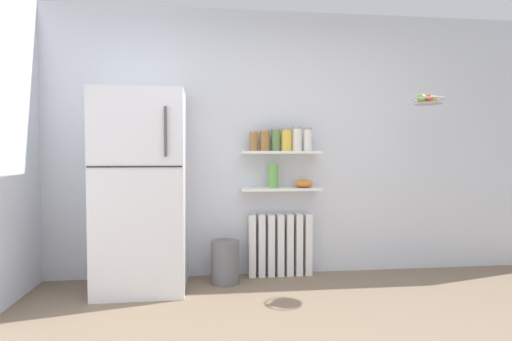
{
  "coord_description": "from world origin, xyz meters",
  "views": [
    {
      "loc": [
        -0.66,
        -2.04,
        1.2
      ],
      "look_at": [
        -0.23,
        1.6,
        1.05
      ],
      "focal_mm": 28.9,
      "sensor_mm": 36.0,
      "label": 1
    }
  ],
  "objects_px": {
    "storage_jar_1": "(265,140)",
    "shelf_bowl": "(304,183)",
    "storage_jar_0": "(254,141)",
    "storage_jar_2": "(275,140)",
    "storage_jar_4": "(297,139)",
    "radiator": "(280,245)",
    "storage_jar_5": "(308,140)",
    "vase": "(273,176)",
    "storage_jar_3": "(286,140)",
    "refrigerator": "(142,191)",
    "trash_bin": "(225,262)",
    "hanging_fruit_basket": "(427,100)"
  },
  "relations": [
    {
      "from": "storage_jar_1",
      "to": "shelf_bowl",
      "type": "bearing_deg",
      "value": -0.0
    },
    {
      "from": "storage_jar_0",
      "to": "shelf_bowl",
      "type": "relative_size",
      "value": 1.09
    },
    {
      "from": "storage_jar_2",
      "to": "storage_jar_4",
      "type": "xyz_separation_m",
      "value": [
        0.21,
        0.0,
        0.0
      ]
    },
    {
      "from": "radiator",
      "to": "storage_jar_5",
      "type": "height_order",
      "value": "storage_jar_5"
    },
    {
      "from": "storage_jar_4",
      "to": "vase",
      "type": "bearing_deg",
      "value": 180.0
    },
    {
      "from": "storage_jar_3",
      "to": "shelf_bowl",
      "type": "relative_size",
      "value": 1.22
    },
    {
      "from": "refrigerator",
      "to": "trash_bin",
      "type": "bearing_deg",
      "value": 6.34
    },
    {
      "from": "storage_jar_1",
      "to": "vase",
      "type": "distance_m",
      "value": 0.35
    },
    {
      "from": "radiator",
      "to": "storage_jar_1",
      "type": "bearing_deg",
      "value": -169.28
    },
    {
      "from": "storage_jar_1",
      "to": "trash_bin",
      "type": "relative_size",
      "value": 0.53
    },
    {
      "from": "storage_jar_0",
      "to": "vase",
      "type": "xyz_separation_m",
      "value": [
        0.19,
        -0.0,
        -0.34
      ]
    },
    {
      "from": "refrigerator",
      "to": "storage_jar_2",
      "type": "xyz_separation_m",
      "value": [
        1.23,
        0.22,
        0.47
      ]
    },
    {
      "from": "radiator",
      "to": "storage_jar_2",
      "type": "relative_size",
      "value": 2.76
    },
    {
      "from": "radiator",
      "to": "shelf_bowl",
      "type": "distance_m",
      "value": 0.65
    },
    {
      "from": "storage_jar_0",
      "to": "storage_jar_3",
      "type": "height_order",
      "value": "storage_jar_3"
    },
    {
      "from": "storage_jar_5",
      "to": "shelf_bowl",
      "type": "distance_m",
      "value": 0.43
    },
    {
      "from": "hanging_fruit_basket",
      "to": "storage_jar_5",
      "type": "bearing_deg",
      "value": 160.47
    },
    {
      "from": "refrigerator",
      "to": "storage_jar_1",
      "type": "relative_size",
      "value": 8.41
    },
    {
      "from": "storage_jar_1",
      "to": "shelf_bowl",
      "type": "relative_size",
      "value": 1.15
    },
    {
      "from": "storage_jar_1",
      "to": "shelf_bowl",
      "type": "height_order",
      "value": "storage_jar_1"
    },
    {
      "from": "radiator",
      "to": "storage_jar_2",
      "type": "height_order",
      "value": "storage_jar_2"
    },
    {
      "from": "radiator",
      "to": "storage_jar_4",
      "type": "bearing_deg",
      "value": -10.72
    },
    {
      "from": "storage_jar_0",
      "to": "storage_jar_4",
      "type": "distance_m",
      "value": 0.42
    },
    {
      "from": "vase",
      "to": "hanging_fruit_basket",
      "type": "bearing_deg",
      "value": -14.93
    },
    {
      "from": "shelf_bowl",
      "to": "radiator",
      "type": "bearing_deg",
      "value": 172.5
    },
    {
      "from": "vase",
      "to": "trash_bin",
      "type": "distance_m",
      "value": 0.93
    },
    {
      "from": "storage_jar_1",
      "to": "storage_jar_3",
      "type": "bearing_deg",
      "value": -0.0
    },
    {
      "from": "storage_jar_1",
      "to": "storage_jar_2",
      "type": "distance_m",
      "value": 0.11
    },
    {
      "from": "storage_jar_2",
      "to": "shelf_bowl",
      "type": "distance_m",
      "value": 0.51
    },
    {
      "from": "refrigerator",
      "to": "storage_jar_5",
      "type": "relative_size",
      "value": 7.69
    },
    {
      "from": "shelf_bowl",
      "to": "vase",
      "type": "bearing_deg",
      "value": 180.0
    },
    {
      "from": "storage_jar_0",
      "to": "storage_jar_3",
      "type": "distance_m",
      "value": 0.32
    },
    {
      "from": "hanging_fruit_basket",
      "to": "storage_jar_2",
      "type": "bearing_deg",
      "value": 164.84
    },
    {
      "from": "radiator",
      "to": "hanging_fruit_basket",
      "type": "height_order",
      "value": "hanging_fruit_basket"
    },
    {
      "from": "storage_jar_2",
      "to": "storage_jar_3",
      "type": "distance_m",
      "value": 0.11
    },
    {
      "from": "storage_jar_3",
      "to": "trash_bin",
      "type": "relative_size",
      "value": 0.56
    },
    {
      "from": "shelf_bowl",
      "to": "hanging_fruit_basket",
      "type": "relative_size",
      "value": 0.61
    },
    {
      "from": "storage_jar_1",
      "to": "vase",
      "type": "xyz_separation_m",
      "value": [
        0.08,
        -0.0,
        -0.34
      ]
    },
    {
      "from": "storage_jar_3",
      "to": "vase",
      "type": "relative_size",
      "value": 0.93
    },
    {
      "from": "storage_jar_3",
      "to": "trash_bin",
      "type": "height_order",
      "value": "storage_jar_3"
    },
    {
      "from": "trash_bin",
      "to": "storage_jar_0",
      "type": "bearing_deg",
      "value": 26.48
    },
    {
      "from": "storage_jar_3",
      "to": "shelf_bowl",
      "type": "height_order",
      "value": "storage_jar_3"
    },
    {
      "from": "refrigerator",
      "to": "hanging_fruit_basket",
      "type": "relative_size",
      "value": 5.88
    },
    {
      "from": "storage_jar_0",
      "to": "vase",
      "type": "bearing_deg",
      "value": -0.0
    },
    {
      "from": "shelf_bowl",
      "to": "storage_jar_5",
      "type": "bearing_deg",
      "value": 0.0
    },
    {
      "from": "refrigerator",
      "to": "storage_jar_2",
      "type": "bearing_deg",
      "value": 10.3
    },
    {
      "from": "storage_jar_0",
      "to": "storage_jar_4",
      "type": "height_order",
      "value": "storage_jar_4"
    },
    {
      "from": "shelf_bowl",
      "to": "trash_bin",
      "type": "relative_size",
      "value": 0.46
    },
    {
      "from": "storage_jar_0",
      "to": "vase",
      "type": "height_order",
      "value": "storage_jar_0"
    },
    {
      "from": "vase",
      "to": "shelf_bowl",
      "type": "xyz_separation_m",
      "value": [
        0.3,
        0.0,
        -0.08
      ]
    }
  ]
}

